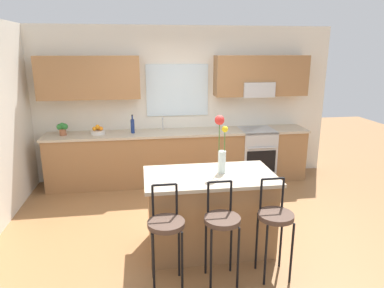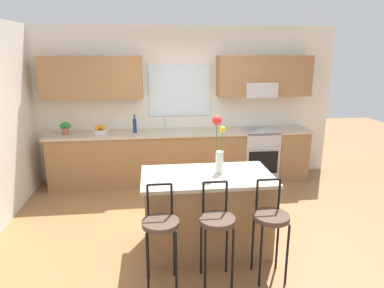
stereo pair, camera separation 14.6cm
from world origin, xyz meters
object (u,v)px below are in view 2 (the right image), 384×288
Objects in this scene: bar_stool_near at (161,228)px; bar_stool_middle at (217,224)px; kitchen_island at (207,211)px; potted_plant_small at (65,127)px; oven_range at (258,154)px; bottle_olive_oil at (135,125)px; flower_vase at (219,145)px; fruit_bowl_oranges at (100,130)px; bar_stool_far at (271,221)px.

bar_stool_near and bar_stool_middle have the same top height.
potted_plant_small reaches higher than kitchen_island.
potted_plant_small is at bearing 179.57° from oven_range.
bar_stool_middle is 3.00m from bottle_olive_oil.
fruit_bowl_oranges is at bearing 126.80° from flower_vase.
fruit_bowl_oranges is (-1.62, 2.16, -0.28)m from flower_vase.
bar_stool_middle is at bearing 180.00° from bar_stool_far.
kitchen_island is 2.21× the size of flower_vase.
kitchen_island is 0.65m from bar_stool_middle.
potted_plant_small reaches higher than bar_stool_near.
potted_plant_small is (-0.57, -0.01, 0.07)m from fruit_bowl_oranges.
bottle_olive_oil reaches higher than bar_stool_far.
kitchen_island is 0.80m from flower_vase.
oven_range is 0.88× the size of bar_stool_middle.
bar_stool_middle is 0.93m from flower_vase.
bar_stool_middle is at bearing -54.19° from potted_plant_small.
flower_vase reaches higher than potted_plant_small.
kitchen_island is at bearing 48.92° from bar_stool_near.
bar_stool_far is at bearing -54.45° from fruit_bowl_oranges.
bar_stool_near is at bearing 180.00° from bar_stool_far.
bar_stool_far is at bearing -58.71° from flower_vase.
oven_range is at bearing 59.22° from kitchen_island.
bar_stool_far is 3.21m from bottle_olive_oil.
bar_stool_middle is (-0.00, -0.63, 0.17)m from kitchen_island.
bar_stool_far is at bearing -48.92° from kitchen_island.
potted_plant_small is (-2.04, 2.83, 0.41)m from bar_stool_middle.
oven_range is at bearing -0.43° from potted_plant_small.
bar_stool_far is 3.50m from fruit_bowl_oranges.
bar_stool_far is 4.34× the size of fruit_bowl_oranges.
fruit_bowl_oranges is (-2.03, 2.84, 0.34)m from bar_stool_far.
kitchen_island is 0.85m from bar_stool_far.
bar_stool_far is (0.55, 0.00, 0.00)m from bar_stool_middle.
bar_stool_middle is 4.86× the size of potted_plant_small.
bottle_olive_oil is (-2.19, 0.02, 0.59)m from oven_range.
kitchen_island is at bearing 90.00° from bar_stool_middle.
bar_stool_middle is (0.55, 0.00, 0.00)m from bar_stool_near.
potted_plant_small is (-2.04, 2.20, 0.58)m from kitchen_island.
bar_stool_near is 2.88m from bottle_olive_oil.
bar_stool_near is 1.55× the size of flower_vase.
bar_stool_middle is 4.34× the size of fruit_bowl_oranges.
kitchen_island is 2.45m from bottle_olive_oil.
bottle_olive_oil is at bearing 179.36° from oven_range.
bottle_olive_oil is at bearing -0.01° from potted_plant_small.
flower_vase reaches higher than bar_stool_middle.
bottle_olive_oil reaches higher than fruit_bowl_oranges.
fruit_bowl_oranges is at bearing 123.81° from kitchen_island.
kitchen_island is at bearing 131.08° from bar_stool_far.
bar_stool_far is at bearing -62.92° from bottle_olive_oil.
fruit_bowl_oranges is at bearing 125.55° from bar_stool_far.
potted_plant_small reaches higher than fruit_bowl_oranges.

